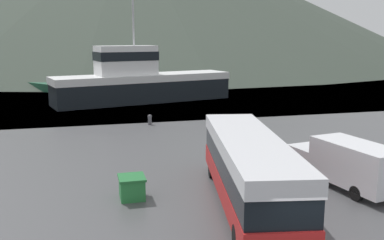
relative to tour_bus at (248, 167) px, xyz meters
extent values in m
plane|color=#475B6B|center=(-0.18, 139.38, -1.74)|extent=(240.00, 240.00, 0.00)
cube|color=red|center=(0.00, -0.01, -0.83)|extent=(4.52, 11.47, 0.92)
cube|color=black|center=(0.00, -0.01, 0.15)|extent=(4.43, 11.24, 1.05)
cube|color=silver|center=(0.00, -0.01, 1.00)|extent=(4.52, 11.47, 0.65)
cube|color=black|center=(1.00, 5.51, -0.03)|extent=(2.23, 0.46, 1.41)
cylinder|color=black|center=(-0.42, 4.04, -1.29)|extent=(0.46, 0.94, 0.90)
cylinder|color=black|center=(1.81, 3.64, -1.29)|extent=(0.46, 0.94, 0.90)
cylinder|color=black|center=(-1.81, -3.67, -1.29)|extent=(0.46, 0.94, 0.90)
cylinder|color=black|center=(0.41, -4.07, -1.29)|extent=(0.46, 0.94, 0.90)
cube|color=silver|center=(5.65, 0.41, -0.40)|extent=(2.69, 4.74, 1.98)
cube|color=silver|center=(5.13, 3.57, -0.85)|extent=(2.28, 2.22, 1.09)
cube|color=black|center=(5.28, 2.64, 0.04)|extent=(1.68, 0.33, 0.69)
cylinder|color=black|center=(4.30, 3.17, -1.39)|extent=(0.33, 0.73, 0.70)
cylinder|color=black|center=(6.05, 3.46, -1.39)|extent=(0.33, 0.73, 0.70)
cylinder|color=black|center=(4.94, -0.74, -1.39)|extent=(0.33, 0.73, 0.70)
cube|color=black|center=(-0.10, 31.79, -0.17)|extent=(20.71, 9.27, 3.14)
cube|color=white|center=(-0.10, 31.79, 1.01)|extent=(20.92, 9.36, 0.78)
cube|color=white|center=(-2.06, 31.29, 3.00)|extent=(7.04, 4.57, 3.21)
cube|color=black|center=(-2.06, 31.29, 3.49)|extent=(7.19, 4.69, 0.96)
cylinder|color=#B2B2B7|center=(-1.12, 31.53, 7.72)|extent=(0.20, 0.20, 6.22)
cube|color=#287F3D|center=(-4.83, 2.06, -1.27)|extent=(1.09, 1.19, 0.94)
cube|color=#226C34|center=(-4.83, 2.06, -0.75)|extent=(1.20, 1.31, 0.10)
cube|color=#1E5138|center=(-12.43, 45.74, -1.21)|extent=(5.87, 6.91, 1.06)
cylinder|color=#4C4C51|center=(-1.46, 18.58, -1.44)|extent=(0.32, 0.32, 0.59)
sphere|color=#4C4C51|center=(-1.46, 18.58, -1.05)|extent=(0.36, 0.36, 0.36)
camera|label=1|loc=(-6.77, -16.61, 5.53)|focal=40.00mm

